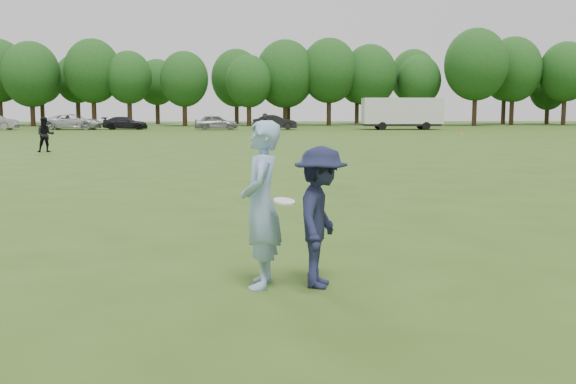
# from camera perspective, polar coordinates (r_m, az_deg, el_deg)

# --- Properties ---
(ground) EXTENTS (200.00, 200.00, 0.00)m
(ground) POSITION_cam_1_polar(r_m,az_deg,el_deg) (9.05, -2.52, -7.50)
(ground) COLOR #304A15
(ground) RESTS_ON ground
(thrower) EXTENTS (0.56, 0.81, 2.13)m
(thrower) POSITION_cam_1_polar(r_m,az_deg,el_deg) (8.55, -2.28, -1.08)
(thrower) COLOR #85A7CD
(thrower) RESTS_ON ground
(defender) EXTENTS (0.94, 1.30, 1.81)m
(defender) POSITION_cam_1_polar(r_m,az_deg,el_deg) (8.58, 2.77, -2.13)
(defender) COLOR #191C37
(defender) RESTS_ON ground
(player_far_a) EXTENTS (1.03, 0.91, 1.78)m
(player_far_a) POSITION_cam_1_polar(r_m,az_deg,el_deg) (36.41, -19.86, 4.58)
(player_far_a) COLOR black
(player_far_a) RESTS_ON ground
(player_far_d) EXTENTS (1.70, 0.98, 1.75)m
(player_far_d) POSITION_cam_1_polar(r_m,az_deg,el_deg) (60.22, -1.96, 5.86)
(player_far_d) COLOR #272727
(player_far_d) RESTS_ON ground
(car_c) EXTENTS (5.80, 2.88, 1.58)m
(car_c) POSITION_cam_1_polar(r_m,az_deg,el_deg) (71.69, -17.69, 5.68)
(car_c) COLOR silver
(car_c) RESTS_ON ground
(car_d) EXTENTS (4.54, 1.92, 1.31)m
(car_d) POSITION_cam_1_polar(r_m,az_deg,el_deg) (70.81, -13.62, 5.69)
(car_d) COLOR black
(car_d) RESTS_ON ground
(car_e) EXTENTS (4.59, 2.31, 1.50)m
(car_e) POSITION_cam_1_polar(r_m,az_deg,el_deg) (68.10, -6.10, 5.88)
(car_e) COLOR gray
(car_e) RESTS_ON ground
(car_f) EXTENTS (4.55, 1.69, 1.49)m
(car_f) POSITION_cam_1_polar(r_m,az_deg,el_deg) (68.38, -1.11, 5.92)
(car_f) COLOR black
(car_f) RESTS_ON ground
(field_cone) EXTENTS (0.28, 0.28, 0.30)m
(field_cone) POSITION_cam_1_polar(r_m,az_deg,el_deg) (58.50, 14.50, 4.89)
(field_cone) COLOR #F35B0C
(field_cone) RESTS_ON ground
(disc_in_play) EXTENTS (0.32, 0.32, 0.09)m
(disc_in_play) POSITION_cam_1_polar(r_m,az_deg,el_deg) (8.30, -0.33, -0.79)
(disc_in_play) COLOR white
(disc_in_play) RESTS_ON ground
(cargo_trailer) EXTENTS (9.00, 2.75, 3.20)m
(cargo_trailer) POSITION_cam_1_polar(r_m,az_deg,el_deg) (69.59, 9.63, 6.69)
(cargo_trailer) COLOR silver
(cargo_trailer) RESTS_ON ground
(treeline) EXTENTS (130.35, 18.39, 11.74)m
(treeline) POSITION_cam_1_polar(r_m,az_deg,el_deg) (85.78, -0.29, 9.87)
(treeline) COLOR #332114
(treeline) RESTS_ON ground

